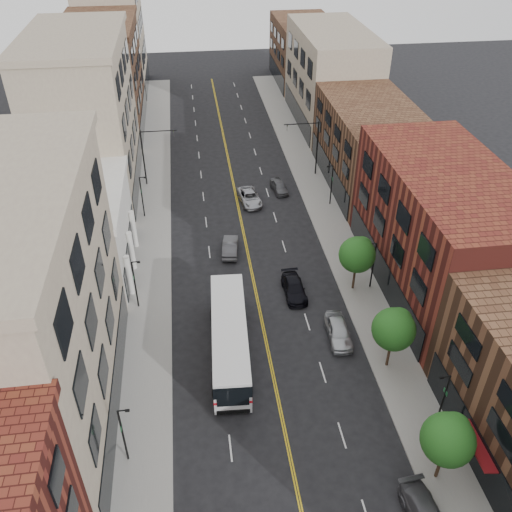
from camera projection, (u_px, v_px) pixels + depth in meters
name	position (u px, v px, depth m)	size (l,w,h in m)	color
sidewalk_left	(152.00, 240.00, 58.86)	(4.00, 110.00, 0.15)	gray
sidewalk_right	(332.00, 227.00, 60.99)	(4.00, 110.00, 0.15)	gray
bldg_l_tanoffice	(21.00, 321.00, 35.18)	(10.00, 22.00, 18.00)	gray
bldg_l_white	(74.00, 234.00, 52.61)	(10.00, 14.00, 8.00)	silver
bldg_l_far_a	(86.00, 120.00, 63.40)	(10.00, 20.00, 18.00)	gray
bldg_l_far_b	(104.00, 79.00, 80.40)	(10.00, 20.00, 15.00)	#523220
bldg_l_far_c	(112.00, 32.00, 93.46)	(10.00, 16.00, 20.00)	gray
bldg_r_mid	(441.00, 231.00, 49.42)	(10.00, 22.00, 12.00)	#5D1E18
bldg_r_far_a	(371.00, 146.00, 66.94)	(10.00, 20.00, 10.00)	#523220
bldg_r_far_b	(331.00, 77.00, 82.70)	(10.00, 22.00, 14.00)	gray
bldg_r_far_c	(304.00, 52.00, 99.70)	(10.00, 18.00, 11.00)	#523220
tree_r_1	(449.00, 438.00, 33.64)	(3.40, 3.40, 5.59)	black
tree_r_2	(395.00, 328.00, 41.70)	(3.40, 3.40, 5.59)	black
tree_r_3	(358.00, 254.00, 49.76)	(3.40, 3.40, 5.59)	black
lamp_l_1	(123.00, 433.00, 35.31)	(0.81, 0.55, 5.05)	black
lamp_l_2	(135.00, 282.00, 48.21)	(0.81, 0.55, 5.05)	black
lamp_l_3	(142.00, 195.00, 61.11)	(0.81, 0.55, 5.05)	black
lamp_r_1	(443.00, 398.00, 37.64)	(0.81, 0.55, 5.05)	black
lamp_r_2	(373.00, 263.00, 50.54)	(0.81, 0.55, 5.05)	black
lamp_r_3	(331.00, 183.00, 63.44)	(0.81, 0.55, 5.05)	black
signal_mast_left	(149.00, 151.00, 66.65)	(4.49, 0.18, 7.20)	black
signal_mast_right	(312.00, 142.00, 68.84)	(4.49, 0.18, 7.20)	black
city_bus	(230.00, 336.00, 44.08)	(3.63, 13.04, 3.32)	silver
car_parked_far	(338.00, 331.00, 46.18)	(1.89, 4.71, 1.60)	#B4B8BD
car_lane_behind	(230.00, 247.00, 56.68)	(1.53, 4.38, 1.44)	#49494E
car_lane_a	(294.00, 288.00, 51.08)	(1.92, 4.73, 1.37)	black
car_lane_b	(250.00, 197.00, 65.21)	(2.34, 5.07, 1.41)	#A7A9AF
car_lane_c	(279.00, 186.00, 67.52)	(1.57, 3.91, 1.33)	#535459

